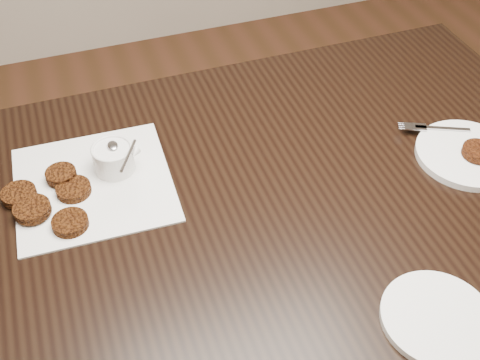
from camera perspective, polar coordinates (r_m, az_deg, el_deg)
name	(u,v)px	position (r m, az deg, el deg)	size (l,w,h in m)	color
table	(261,299)	(1.49, 2.00, -11.28)	(1.42, 0.91, 0.75)	black
napkin	(94,184)	(1.24, -13.83, -0.37)	(0.31, 0.31, 0.00)	white
sauce_ramekin	(111,147)	(1.23, -12.22, 3.10)	(0.11, 0.11, 0.12)	white
patty_cluster	(57,195)	(1.22, -17.10, -1.36)	(0.23, 0.23, 0.02)	#572A0B
plate_with_patty	(468,151)	(1.35, 20.98, 2.57)	(0.22, 0.22, 0.03)	white
plate_empty	(437,318)	(1.05, 18.34, -12.45)	(0.19, 0.19, 0.01)	white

